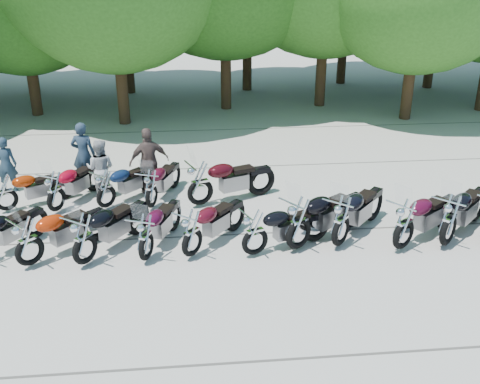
{
  "coord_description": "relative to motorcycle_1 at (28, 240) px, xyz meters",
  "views": [
    {
      "loc": [
        -1.15,
        -10.3,
        6.23
      ],
      "look_at": [
        0.0,
        1.5,
        1.1
      ],
      "focal_mm": 42.0,
      "sensor_mm": 36.0,
      "label": 1
    }
  ],
  "objects": [
    {
      "name": "ground",
      "position": [
        4.56,
        -0.44,
        -0.65
      ],
      "size": [
        90.0,
        90.0,
        0.0
      ],
      "primitive_type": "plane",
      "color": "gray",
      "rests_on": "ground"
    },
    {
      "name": "motorcycle_1",
      "position": [
        0.0,
        0.0,
        0.0
      ],
      "size": [
        2.16,
        2.07,
        1.3
      ],
      "primitive_type": null,
      "rotation": [
        0.0,
        0.0,
        2.32
      ],
      "color": "#9F2305",
      "rests_on": "ground"
    },
    {
      "name": "motorcycle_2",
      "position": [
        1.15,
        -0.05,
        0.03
      ],
      "size": [
        1.98,
        2.36,
        1.35
      ],
      "primitive_type": null,
      "rotation": [
        0.0,
        0.0,
        2.52
      ],
      "color": "black",
      "rests_on": "ground"
    },
    {
      "name": "motorcycle_3",
      "position": [
        2.43,
        0.01,
        -0.03
      ],
      "size": [
        1.4,
        2.28,
        1.23
      ],
      "primitive_type": null,
      "rotation": [
        0.0,
        0.0,
        2.77
      ],
      "color": "#38071F",
      "rests_on": "ground"
    },
    {
      "name": "motorcycle_4",
      "position": [
        3.42,
        0.07,
        -0.01
      ],
      "size": [
        1.96,
        2.16,
        1.27
      ],
      "primitive_type": null,
      "rotation": [
        0.0,
        0.0,
        2.45
      ],
      "color": "#3F0812",
      "rests_on": "ground"
    },
    {
      "name": "motorcycle_5",
      "position": [
        4.78,
        -0.01,
        -0.02
      ],
      "size": [
        2.3,
        1.44,
        1.25
      ],
      "primitive_type": null,
      "rotation": [
        0.0,
        0.0,
        1.95
      ],
      "color": "black",
      "rests_on": "ground"
    },
    {
      "name": "motorcycle_6",
      "position": [
        5.78,
        0.15,
        0.08
      ],
      "size": [
        2.55,
        2.11,
        1.45
      ],
      "primitive_type": null,
      "rotation": [
        0.0,
        0.0,
        2.18
      ],
      "color": "black",
      "rests_on": "ground"
    },
    {
      "name": "motorcycle_7",
      "position": [
        6.75,
        0.21,
        0.05
      ],
      "size": [
        2.21,
        2.34,
        1.4
      ],
      "primitive_type": null,
      "rotation": [
        0.0,
        0.0,
        2.41
      ],
      "color": "black",
      "rests_on": "ground"
    },
    {
      "name": "motorcycle_8",
      "position": [
        8.1,
        -0.08,
        0.05
      ],
      "size": [
        2.44,
        2.03,
        1.39
      ],
      "primitive_type": null,
      "rotation": [
        0.0,
        0.0,
        2.18
      ],
      "color": "#38071A",
      "rests_on": "ground"
    },
    {
      "name": "motorcycle_9",
      "position": [
        9.16,
        -0.01,
        0.07
      ],
      "size": [
        2.37,
        2.3,
        1.43
      ],
      "primitive_type": null,
      "rotation": [
        0.0,
        0.0,
        2.33
      ],
      "color": "black",
      "rests_on": "ground"
    },
    {
      "name": "motorcycle_11",
      "position": [
        -1.27,
        2.87,
        -0.07
      ],
      "size": [
        2.08,
        1.53,
        1.15
      ],
      "primitive_type": null,
      "rotation": [
        0.0,
        0.0,
        2.08
      ],
      "color": "#8D2405",
      "rests_on": "ground"
    },
    {
      "name": "motorcycle_12",
      "position": [
        0.0,
        2.72,
        -0.02
      ],
      "size": [
        1.65,
        2.26,
        1.25
      ],
      "primitive_type": null,
      "rotation": [
        0.0,
        0.0,
        2.64
      ],
      "color": "maroon",
      "rests_on": "ground"
    },
    {
      "name": "motorcycle_13",
      "position": [
        1.25,
        2.81,
        -0.05
      ],
      "size": [
        1.92,
        1.97,
        1.19
      ],
      "primitive_type": null,
      "rotation": [
        0.0,
        0.0,
        2.38
      ],
      "color": "#0C1A38",
      "rests_on": "ground"
    },
    {
      "name": "motorcycle_14",
      "position": [
        2.42,
        2.71,
        -0.05
      ],
      "size": [
        1.38,
        2.21,
        1.2
      ],
      "primitive_type": null,
      "rotation": [
        0.0,
        0.0,
        2.77
      ],
      "color": "#3D0818",
      "rests_on": "ground"
    },
    {
      "name": "motorcycle_15",
      "position": [
        3.68,
        2.7,
        0.06
      ],
      "size": [
        2.6,
        1.61,
        1.41
      ],
      "primitive_type": null,
      "rotation": [
        0.0,
        0.0,
        1.94
      ],
      "color": "black",
      "rests_on": "ground"
    },
    {
      "name": "rider_0",
      "position": [
        -1.61,
        4.29,
        0.14
      ],
      "size": [
        0.61,
        0.42,
        1.58
      ],
      "primitive_type": "imported",
      "rotation": [
        0.0,
        0.0,
        3.22
      ],
      "color": "#1D2E3D",
      "rests_on": "ground"
    },
    {
      "name": "rider_1",
      "position": [
        1.03,
        3.68,
        0.16
      ],
      "size": [
        0.9,
        0.77,
        1.62
      ],
      "primitive_type": "imported",
      "rotation": [
        0.0,
        0.0,
        2.92
      ],
      "color": "#9D9DA0",
      "rests_on": "ground"
    },
    {
      "name": "rider_2",
      "position": [
        2.34,
        3.76,
        0.29
      ],
      "size": [
        1.19,
        0.77,
        1.88
      ],
      "primitive_type": "imported",
      "rotation": [
        0.0,
        0.0,
        3.45
      ],
      "color": "#4D3C37",
      "rests_on": "ground"
    },
    {
      "name": "rider_3",
      "position": [
        0.46,
        4.56,
        0.28
      ],
      "size": [
        0.74,
        0.55,
        1.86
      ],
      "primitive_type": "imported",
      "rotation": [
        0.0,
        0.0,
        2.98
      ],
      "color": "#1D2B3C",
      "rests_on": "ground"
    }
  ]
}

